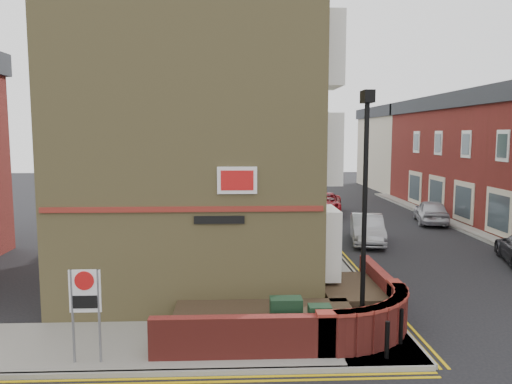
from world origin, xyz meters
The scene contains 24 objects.
ground centered at (0.00, 0.00, 0.00)m, with size 120.00×120.00×0.00m, color black.
pavement_corner centered at (-3.50, 1.50, 0.06)m, with size 13.00×3.00×0.12m, color gray.
pavement_main centered at (2.00, 16.00, 0.06)m, with size 2.00×32.00×0.12m, color gray.
kerb_side centered at (-3.50, 0.00, 0.06)m, with size 13.00×0.15×0.12m, color gray.
kerb_main_near centered at (3.00, 16.00, 0.06)m, with size 0.15×32.00×0.12m, color gray.
kerb_main_far centered at (11.00, 13.00, 0.06)m, with size 0.15×40.00×0.12m, color gray.
yellow_lines_side centered at (-3.50, -0.25, 0.01)m, with size 13.00×0.28×0.01m, color gold.
yellow_lines_main centered at (3.25, 16.00, 0.01)m, with size 0.28×32.00×0.01m, color gold.
corner_building centered at (-2.84, 8.00, 6.23)m, with size 8.95×10.40×13.60m.
garden_wall centered at (0.00, 2.50, 0.00)m, with size 6.80×6.00×1.20m, color maroon, non-canonical shape.
lamppost centered at (1.60, 1.20, 3.34)m, with size 0.25×0.50×6.30m.
utility_cabinet_large centered at (-0.30, 1.30, 0.72)m, with size 0.80×0.45×1.20m, color black.
utility_cabinet_small centered at (0.50, 1.00, 0.67)m, with size 0.55×0.40×1.10m, color black.
bollard_near centered at (2.00, 0.40, 0.57)m, with size 0.11×0.11×0.90m, color black.
bollard_far centered at (2.60, 1.20, 0.57)m, with size 0.11×0.11×0.90m, color black.
zone_sign centered at (-5.00, 0.50, 1.64)m, with size 0.72×0.07×2.20m.
far_terrace_cream centered at (14.50, 38.00, 4.05)m, with size 5.40×12.40×8.00m.
tree_near centered at (2.00, 14.05, 4.70)m, with size 3.64×3.65×6.70m.
tree_mid centered at (2.00, 22.05, 5.20)m, with size 4.03×4.03×7.42m.
tree_far centered at (2.00, 30.05, 4.91)m, with size 3.81×3.81×7.00m.
traffic_light_assembly centered at (2.40, 25.00, 2.78)m, with size 0.20×0.16×4.20m.
silver_car_near centered at (5.00, 13.40, 0.70)m, with size 1.48×4.25×1.40m, color gray.
red_car_main centered at (4.48, 22.63, 0.70)m, with size 2.33×5.06×1.41m, color maroon.
silver_car_far centered at (10.32, 18.67, 0.72)m, with size 1.70×4.23×1.44m, color #ADAEB5.
Camera 1 is at (-1.57, -10.70, 5.38)m, focal length 35.00 mm.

